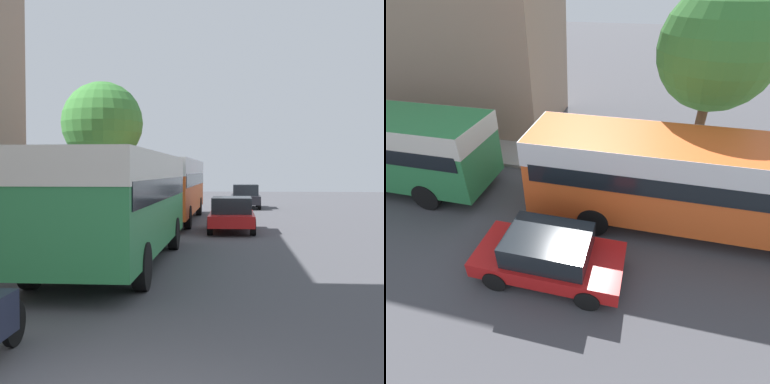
# 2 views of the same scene
# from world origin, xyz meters

# --- Properties ---
(building_midblock) EXTENTS (5.94, 9.40, 10.79)m
(building_midblock) POSITION_xyz_m (-9.17, 9.16, 5.40)
(building_midblock) COLOR gray
(building_midblock) RESTS_ON ground_plane
(bus_following) EXTENTS (2.55, 11.51, 3.00)m
(bus_following) POSITION_xyz_m (-1.91, 21.31, 1.95)
(bus_following) COLOR #EA5B23
(bus_following) RESTS_ON ground_plane
(car_crossing) EXTENTS (1.85, 3.92, 1.40)m
(car_crossing) POSITION_xyz_m (1.07, 16.94, 0.74)
(car_crossing) COLOR red
(car_crossing) RESTS_ON ground_plane
(street_tree) EXTENTS (3.95, 3.95, 6.62)m
(street_tree) POSITION_xyz_m (-5.21, 20.93, 4.78)
(street_tree) COLOR brown
(street_tree) RESTS_ON sidewalk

